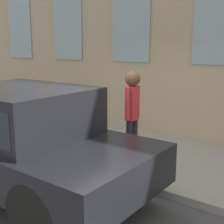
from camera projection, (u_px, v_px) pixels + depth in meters
name	position (u px, v px, depth m)	size (l,w,h in m)	color
ground_plane	(95.00, 176.00, 5.64)	(80.00, 80.00, 0.00)	#47474C
sidewalk	(137.00, 152.00, 6.72)	(2.81, 60.00, 0.13)	gray
fire_hydrant	(93.00, 143.00, 6.02)	(0.27, 0.40, 0.66)	gold
person	(132.00, 109.00, 5.72)	(0.42, 0.28, 1.74)	#232328
parked_car_charcoal_near	(21.00, 135.00, 4.87)	(1.94, 4.38, 1.69)	black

